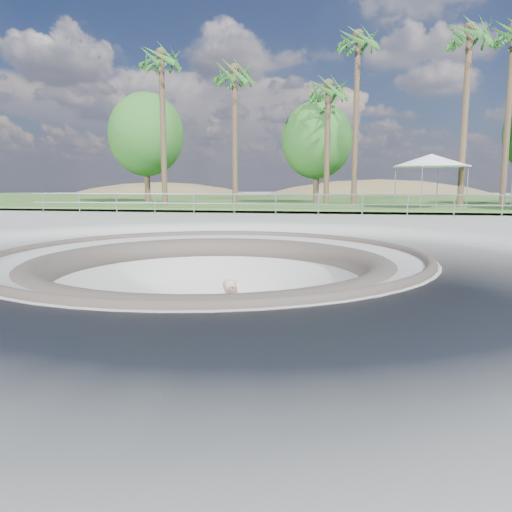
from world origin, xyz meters
name	(u,v)px	position (x,y,z in m)	size (l,w,h in m)	color
ground	(210,255)	(0.00, 0.00, 0.00)	(180.00, 180.00, 0.00)	#989893
skate_bowl	(211,329)	(0.00, 0.00, -1.83)	(14.00, 14.00, 4.10)	#989893
grass_strip	(307,199)	(0.00, 34.00, 0.22)	(180.00, 36.00, 0.12)	#3C6127
distant_hills	(346,247)	(3.78, 57.17, -7.02)	(103.20, 45.00, 28.60)	brown
safety_railing	(276,205)	(0.00, 12.00, 0.69)	(25.00, 0.06, 1.03)	gray
skateboard	(233,359)	(0.96, -1.90, -1.84)	(0.77, 0.31, 0.08)	olive
skater	(233,319)	(0.96, -1.90, -1.01)	(0.59, 0.39, 1.62)	tan
canopy_white	(431,161)	(8.09, 19.13, 2.98)	(5.59, 5.59, 3.08)	gray
palm_a	(161,63)	(-8.20, 19.50, 9.07)	(2.60, 2.60, 10.28)	brown
palm_b	(234,77)	(-3.92, 21.19, 8.41)	(2.60, 2.60, 9.57)	brown
palm_c	(358,46)	(3.84, 22.60, 10.33)	(2.60, 2.60, 11.65)	brown
palm_d	(328,92)	(2.02, 22.34, 7.54)	(2.60, 2.60, 8.63)	brown
palm_e	(470,40)	(9.98, 19.93, 9.72)	(2.60, 2.60, 10.99)	brown
bushy_tree_left	(146,135)	(-11.86, 25.70, 5.35)	(5.79, 5.27, 8.36)	brown
bushy_tree_mid	(317,140)	(1.15, 26.02, 4.77)	(5.15, 4.68, 7.43)	brown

